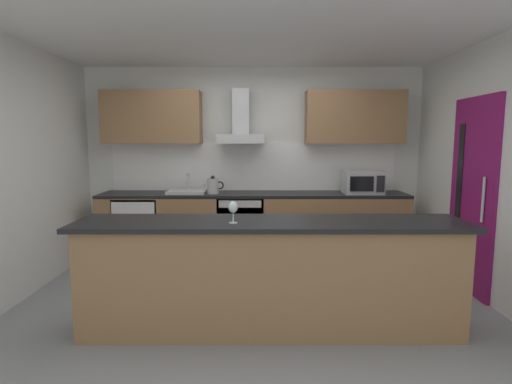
% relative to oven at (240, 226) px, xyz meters
% --- Properties ---
extents(ground, '(5.64, 4.59, 0.02)m').
position_rel_oven_xyz_m(ground, '(0.17, -1.45, -0.47)').
color(ground, gray).
extents(ceiling, '(5.64, 4.59, 0.02)m').
position_rel_oven_xyz_m(ceiling, '(0.17, -1.45, 2.15)').
color(ceiling, white).
extents(wall_back, '(5.64, 0.12, 2.60)m').
position_rel_oven_xyz_m(wall_back, '(0.17, 0.41, 0.84)').
color(wall_back, silver).
rests_on(wall_back, ground).
extents(wall_left, '(0.12, 4.59, 2.60)m').
position_rel_oven_xyz_m(wall_left, '(-2.21, -1.45, 0.84)').
color(wall_left, silver).
rests_on(wall_left, ground).
extents(wall_right, '(0.12, 4.59, 2.60)m').
position_rel_oven_xyz_m(wall_right, '(2.55, -1.45, 0.84)').
color(wall_right, silver).
rests_on(wall_right, ground).
extents(backsplash_tile, '(3.95, 0.02, 0.66)m').
position_rel_oven_xyz_m(backsplash_tile, '(0.17, 0.33, 0.77)').
color(backsplash_tile, white).
extents(counter_back, '(4.08, 0.60, 0.90)m').
position_rel_oven_xyz_m(counter_back, '(0.17, 0.03, -0.01)').
color(counter_back, olive).
rests_on(counter_back, ground).
extents(counter_island, '(3.22, 0.64, 0.95)m').
position_rel_oven_xyz_m(counter_island, '(0.33, -2.08, 0.02)').
color(counter_island, olive).
rests_on(counter_island, ground).
extents(upper_cabinets, '(4.03, 0.32, 0.70)m').
position_rel_oven_xyz_m(upper_cabinets, '(0.17, 0.18, 1.45)').
color(upper_cabinets, olive).
extents(side_door, '(0.08, 0.85, 2.05)m').
position_rel_oven_xyz_m(side_door, '(2.47, -1.15, 0.57)').
color(side_door, '#7A1456').
rests_on(side_door, ground).
extents(oven, '(0.60, 0.62, 0.80)m').
position_rel_oven_xyz_m(oven, '(0.00, 0.00, 0.00)').
color(oven, slate).
rests_on(oven, ground).
extents(refrigerator, '(0.58, 0.60, 0.85)m').
position_rel_oven_xyz_m(refrigerator, '(-1.36, -0.00, -0.03)').
color(refrigerator, white).
rests_on(refrigerator, ground).
extents(microwave, '(0.50, 0.38, 0.30)m').
position_rel_oven_xyz_m(microwave, '(1.62, -0.03, 0.59)').
color(microwave, '#B7BABC').
rests_on(microwave, counter_back).
extents(sink, '(0.50, 0.40, 0.26)m').
position_rel_oven_xyz_m(sink, '(-0.72, 0.01, 0.47)').
color(sink, silver).
rests_on(sink, counter_back).
extents(kettle, '(0.29, 0.15, 0.24)m').
position_rel_oven_xyz_m(kettle, '(-0.37, -0.03, 0.55)').
color(kettle, '#B7BABC').
rests_on(kettle, counter_back).
extents(range_hood, '(0.62, 0.45, 0.72)m').
position_rel_oven_xyz_m(range_hood, '(0.00, 0.13, 1.33)').
color(range_hood, '#B7BABC').
extents(wine_glass, '(0.08, 0.08, 0.18)m').
position_rel_oven_xyz_m(wine_glass, '(0.02, -2.17, 0.61)').
color(wine_glass, silver).
rests_on(wine_glass, counter_island).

